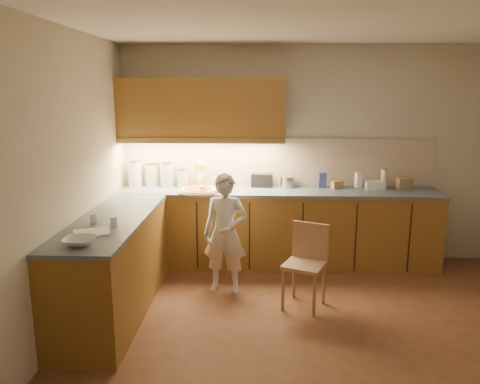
{
  "coord_description": "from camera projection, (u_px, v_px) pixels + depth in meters",
  "views": [
    {
      "loc": [
        -0.6,
        -3.69,
        2.06
      ],
      "look_at": [
        -0.8,
        1.2,
        1.0
      ],
      "focal_mm": 35.0,
      "sensor_mm": 36.0,
      "label": 1
    }
  ],
  "objects": [
    {
      "name": "room",
      "position": [
        336.0,
        141.0,
        3.66
      ],
      "size": [
        4.54,
        4.5,
        2.62
      ],
      "color": "brown",
      "rests_on": "ground"
    },
    {
      "name": "dough_cloth",
      "position": [
        92.0,
        233.0,
        3.81
      ],
      "size": [
        0.34,
        0.31,
        0.02
      ],
      "primitive_type": "cube",
      "rotation": [
        0.0,
        0.0,
        0.41
      ],
      "color": "white",
      "rests_on": "l_counter"
    },
    {
      "name": "canister_d",
      "position": [
        183.0,
        177.0,
        5.66
      ],
      "size": [
        0.14,
        0.14,
        0.23
      ],
      "rotation": [
        0.0,
        0.0,
        -0.27
      ],
      "color": "beige",
      "rests_on": "l_counter"
    },
    {
      "name": "child",
      "position": [
        225.0,
        233.0,
        4.81
      ],
      "size": [
        0.49,
        0.35,
        1.25
      ],
      "primitive_type": "imported",
      "rotation": [
        0.0,
        0.0,
        -0.12
      ],
      "color": "silver",
      "rests_on": "ground"
    },
    {
      "name": "canister_a",
      "position": [
        135.0,
        173.0,
        5.65
      ],
      "size": [
        0.16,
        0.16,
        0.33
      ],
      "rotation": [
        0.0,
        0.0,
        0.23
      ],
      "color": "white",
      "rests_on": "l_counter"
    },
    {
      "name": "mixing_bowl",
      "position": [
        80.0,
        241.0,
        3.53
      ],
      "size": [
        0.25,
        0.25,
        0.06
      ],
      "primitive_type": "imported",
      "rotation": [
        0.0,
        0.0,
        0.05
      ],
      "color": "silver",
      "rests_on": "l_counter"
    },
    {
      "name": "oil_jug",
      "position": [
        201.0,
        175.0,
        5.63
      ],
      "size": [
        0.13,
        0.11,
        0.33
      ],
      "rotation": [
        0.0,
        0.0,
        -0.35
      ],
      "color": "#B88F24",
      "rests_on": "l_counter"
    },
    {
      "name": "l_counter",
      "position": [
        229.0,
        239.0,
        5.17
      ],
      "size": [
        3.77,
        2.62,
        0.92
      ],
      "color": "olive",
      "rests_on": "ground"
    },
    {
      "name": "canister_b",
      "position": [
        152.0,
        174.0,
        5.71
      ],
      "size": [
        0.17,
        0.17,
        0.29
      ],
      "rotation": [
        0.0,
        0.0,
        0.39
      ],
      "color": "silver",
      "rests_on": "l_counter"
    },
    {
      "name": "card_box_a",
      "position": [
        337.0,
        185.0,
        5.58
      ],
      "size": [
        0.15,
        0.13,
        0.09
      ],
      "primitive_type": "cube",
      "rotation": [
        0.0,
        0.0,
        0.37
      ],
      "color": "tan",
      "rests_on": "l_counter"
    },
    {
      "name": "flat_pack",
      "position": [
        375.0,
        185.0,
        5.56
      ],
      "size": [
        0.23,
        0.16,
        0.09
      ],
      "primitive_type": "cube",
      "rotation": [
        0.0,
        0.0,
        -0.03
      ],
      "color": "silver",
      "rests_on": "l_counter"
    },
    {
      "name": "steel_pot",
      "position": [
        287.0,
        182.0,
        5.63
      ],
      "size": [
        0.18,
        0.18,
        0.13
      ],
      "color": "#B4B4B9",
      "rests_on": "l_counter"
    },
    {
      "name": "card_box_b",
      "position": [
        404.0,
        183.0,
        5.54
      ],
      "size": [
        0.18,
        0.15,
        0.13
      ],
      "primitive_type": "cube",
      "rotation": [
        0.0,
        0.0,
        0.09
      ],
      "color": "#A17C56",
      "rests_on": "l_counter"
    },
    {
      "name": "pizza_on_board",
      "position": [
        199.0,
        190.0,
        5.37
      ],
      "size": [
        0.48,
        0.48,
        0.19
      ],
      "rotation": [
        0.0,
        0.0,
        -0.02
      ],
      "color": "tan",
      "rests_on": "l_counter"
    },
    {
      "name": "wooden_chair",
      "position": [
        307.0,
        259.0,
        4.52
      ],
      "size": [
        0.48,
        0.48,
        0.81
      ],
      "rotation": [
        0.0,
        0.0,
        -0.42
      ],
      "color": "tan",
      "rests_on": "ground"
    },
    {
      "name": "canister_c",
      "position": [
        167.0,
        174.0,
        5.66
      ],
      "size": [
        0.17,
        0.17,
        0.31
      ],
      "rotation": [
        0.0,
        0.0,
        0.04
      ],
      "color": "beige",
      "rests_on": "l_counter"
    },
    {
      "name": "tall_jar",
      "position": [
        384.0,
        178.0,
        5.6
      ],
      "size": [
        0.07,
        0.07,
        0.23
      ],
      "rotation": [
        0.0,
        0.0,
        0.35
      ],
      "color": "white",
      "rests_on": "l_counter"
    },
    {
      "name": "spice_jar_b",
      "position": [
        114.0,
        222.0,
        4.02
      ],
      "size": [
        0.08,
        0.08,
        0.08
      ],
      "primitive_type": "cylinder",
      "rotation": [
        0.0,
        0.0,
        -0.32
      ],
      "color": "white",
      "rests_on": "l_counter"
    },
    {
      "name": "upper_cabinets",
      "position": [
        202.0,
        109.0,
        5.46
      ],
      "size": [
        1.95,
        0.36,
        0.73
      ],
      "color": "olive",
      "rests_on": "ground"
    },
    {
      "name": "white_bottle",
      "position": [
        358.0,
        180.0,
        5.61
      ],
      "size": [
        0.08,
        0.08,
        0.18
      ],
      "primitive_type": "cube",
      "rotation": [
        0.0,
        0.0,
        0.36
      ],
      "color": "white",
      "rests_on": "l_counter"
    },
    {
      "name": "backsplash",
      "position": [
        277.0,
        162.0,
        5.71
      ],
      "size": [
        3.75,
        0.02,
        0.58
      ],
      "primitive_type": "cube",
      "color": "#C5B199",
      "rests_on": "l_counter"
    },
    {
      "name": "toaster",
      "position": [
        262.0,
        180.0,
        5.66
      ],
      "size": [
        0.27,
        0.17,
        0.17
      ],
      "rotation": [
        0.0,
        0.0,
        -0.1
      ],
      "color": "black",
      "rests_on": "l_counter"
    },
    {
      "name": "spice_jar_a",
      "position": [
        94.0,
        218.0,
        4.12
      ],
      "size": [
        0.07,
        0.07,
        0.08
      ],
      "primitive_type": "cylinder",
      "rotation": [
        0.0,
        0.0,
        -0.21
      ],
      "color": "silver",
      "rests_on": "l_counter"
    },
    {
      "name": "blue_box",
      "position": [
        322.0,
        180.0,
        5.62
      ],
      "size": [
        0.09,
        0.06,
        0.18
      ],
      "primitive_type": "cube",
      "rotation": [
        0.0,
        0.0,
        0.01
      ],
      "color": "navy",
      "rests_on": "l_counter"
    }
  ]
}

